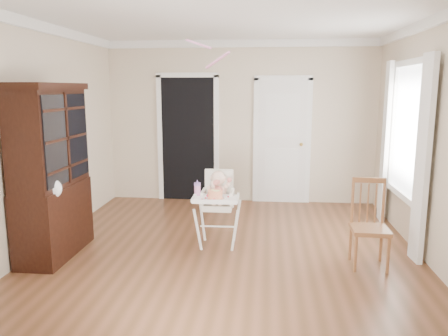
# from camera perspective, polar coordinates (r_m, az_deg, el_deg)

# --- Properties ---
(floor) EXTENTS (5.00, 5.00, 0.00)m
(floor) POSITION_cam_1_polar(r_m,az_deg,el_deg) (5.26, 0.34, -11.11)
(floor) COLOR #54341D
(floor) RESTS_ON ground
(ceiling) EXTENTS (5.00, 5.00, 0.00)m
(ceiling) POSITION_cam_1_polar(r_m,az_deg,el_deg) (4.95, 0.38, 19.38)
(ceiling) COLOR white
(ceiling) RESTS_ON wall_back
(wall_back) EXTENTS (4.50, 0.00, 4.50)m
(wall_back) POSITION_cam_1_polar(r_m,az_deg,el_deg) (7.41, 2.18, 5.94)
(wall_back) COLOR #C4B399
(wall_back) RESTS_ON floor
(wall_left) EXTENTS (0.00, 5.00, 5.00)m
(wall_left) POSITION_cam_1_polar(r_m,az_deg,el_deg) (5.60, -23.27, 3.64)
(wall_left) COLOR #C4B399
(wall_left) RESTS_ON floor
(wall_right) EXTENTS (0.00, 5.00, 5.00)m
(wall_right) POSITION_cam_1_polar(r_m,az_deg,el_deg) (5.22, 25.81, 3.01)
(wall_right) COLOR #C4B399
(wall_right) RESTS_ON floor
(crown_molding) EXTENTS (4.50, 5.00, 0.12)m
(crown_molding) POSITION_cam_1_polar(r_m,az_deg,el_deg) (4.94, 0.37, 18.69)
(crown_molding) COLOR white
(crown_molding) RESTS_ON ceiling
(doorway) EXTENTS (1.06, 0.05, 2.22)m
(doorway) POSITION_cam_1_polar(r_m,az_deg,el_deg) (7.52, -4.71, 4.14)
(doorway) COLOR black
(doorway) RESTS_ON wall_back
(closet_door) EXTENTS (0.96, 0.09, 2.13)m
(closet_door) POSITION_cam_1_polar(r_m,az_deg,el_deg) (7.40, 7.58, 3.33)
(closet_door) COLOR white
(closet_door) RESTS_ON wall_back
(window_right) EXTENTS (0.13, 1.84, 2.30)m
(window_right) POSITION_cam_1_polar(r_m,az_deg,el_deg) (5.96, 22.52, 3.44)
(window_right) COLOR white
(window_right) RESTS_ON wall_right
(high_chair) EXTENTS (0.56, 0.68, 0.96)m
(high_chair) POSITION_cam_1_polar(r_m,az_deg,el_deg) (5.33, -0.82, -4.13)
(high_chair) COLOR white
(high_chair) RESTS_ON floor
(baby) EXTENTS (0.27, 0.21, 0.42)m
(baby) POSITION_cam_1_polar(r_m,az_deg,el_deg) (5.32, -0.78, -2.66)
(baby) COLOR beige
(baby) RESTS_ON high_chair
(cake) EXTENTS (0.22, 0.22, 0.10)m
(cake) POSITION_cam_1_polar(r_m,az_deg,el_deg) (5.05, -1.17, -3.49)
(cake) COLOR silver
(cake) RESTS_ON high_chair
(sippy_cup) EXTENTS (0.08, 0.08, 0.19)m
(sippy_cup) POSITION_cam_1_polar(r_m,az_deg,el_deg) (5.22, -3.50, -2.71)
(sippy_cup) COLOR #D07FB4
(sippy_cup) RESTS_ON high_chair
(china_cabinet) EXTENTS (0.52, 1.18, 1.98)m
(china_cabinet) POSITION_cam_1_polar(r_m,az_deg,el_deg) (5.33, -21.65, -0.42)
(china_cabinet) COLOR black
(china_cabinet) RESTS_ON floor
(dining_chair) EXTENTS (0.40, 0.40, 0.96)m
(dining_chair) POSITION_cam_1_polar(r_m,az_deg,el_deg) (5.04, 18.45, -7.23)
(dining_chair) COLOR brown
(dining_chair) RESTS_ON floor
(streamer) EXTENTS (0.36, 0.37, 0.15)m
(streamer) POSITION_cam_1_polar(r_m,az_deg,el_deg) (5.33, -3.40, 15.88)
(streamer) COLOR pink
(streamer) RESTS_ON ceiling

